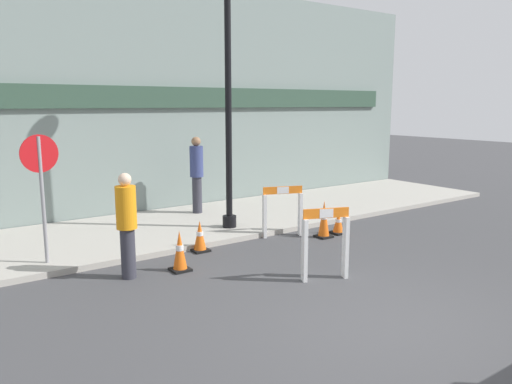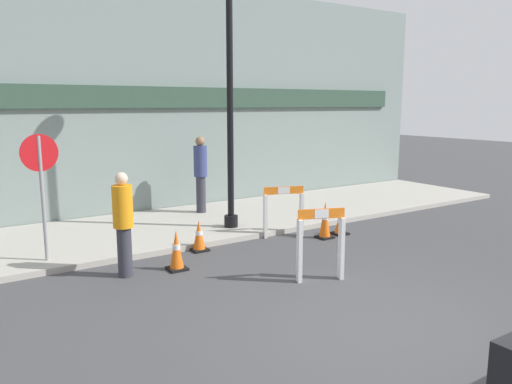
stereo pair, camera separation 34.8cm
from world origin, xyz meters
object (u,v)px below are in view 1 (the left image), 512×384
at_px(streetlamp_post, 228,60).
at_px(person_pedestrian, 197,172).
at_px(stop_sign, 41,178).
at_px(person_worker, 127,222).

relative_size(streetlamp_post, person_pedestrian, 2.94).
distance_m(streetlamp_post, stop_sign, 4.20).
relative_size(person_worker, person_pedestrian, 0.91).
relative_size(streetlamp_post, person_worker, 3.23).
bearing_deg(person_worker, streetlamp_post, 29.07).
height_order(streetlamp_post, stop_sign, streetlamp_post).
height_order(stop_sign, person_pedestrian, stop_sign).
relative_size(stop_sign, person_worker, 1.27).
height_order(stop_sign, person_worker, stop_sign).
bearing_deg(person_pedestrian, stop_sign, 5.68).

